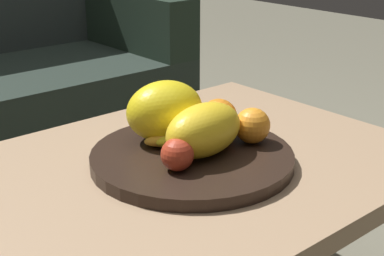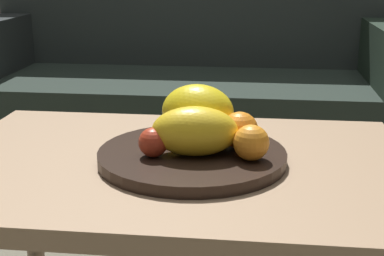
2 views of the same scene
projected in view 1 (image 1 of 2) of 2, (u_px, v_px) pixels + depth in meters
coffee_table at (173, 190)px, 1.12m from camera, size 1.01×0.70×0.44m
fruit_bowl at (192, 158)px, 1.11m from camera, size 0.40×0.40×0.03m
melon_large_front at (204, 130)px, 1.08m from camera, size 0.19×0.12×0.10m
melon_smaller_beside at (165, 111)px, 1.15m from camera, size 0.18×0.15×0.12m
orange_front at (219, 118)px, 1.18m from camera, size 0.08×0.08×0.08m
orange_left at (252, 126)px, 1.14m from camera, size 0.07×0.07×0.07m
apple_front at (177, 154)px, 1.02m from camera, size 0.06×0.06×0.06m
banana_bunch at (186, 132)px, 1.14m from camera, size 0.17×0.12×0.06m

